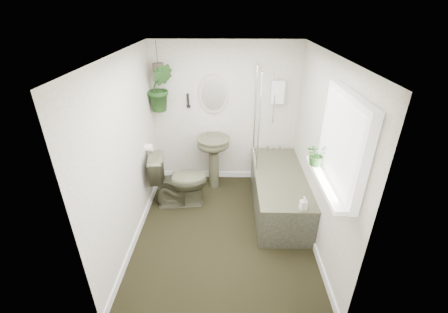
{
  "coord_description": "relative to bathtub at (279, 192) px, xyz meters",
  "views": [
    {
      "loc": [
        0.06,
        -3.18,
        2.78
      ],
      "look_at": [
        0.0,
        0.15,
        1.05
      ],
      "focal_mm": 24.0,
      "sensor_mm": 36.0,
      "label": 1
    }
  ],
  "objects": [
    {
      "name": "floor",
      "position": [
        -0.8,
        -0.5,
        -0.3
      ],
      "size": [
        2.3,
        2.8,
        0.02
      ],
      "primitive_type": "cube",
      "color": "black",
      "rests_on": "ground"
    },
    {
      "name": "ceiling",
      "position": [
        -0.8,
        -0.5,
        2.02
      ],
      "size": [
        2.3,
        2.8,
        0.02
      ],
      "primitive_type": "cube",
      "color": "white",
      "rests_on": "ground"
    },
    {
      "name": "wall_back",
      "position": [
        -0.8,
        0.91,
        0.86
      ],
      "size": [
        2.3,
        0.02,
        2.3
      ],
      "primitive_type": "cube",
      "color": "silver",
      "rests_on": "ground"
    },
    {
      "name": "wall_front",
      "position": [
        -0.8,
        -1.91,
        0.86
      ],
      "size": [
        2.3,
        0.02,
        2.3
      ],
      "primitive_type": "cube",
      "color": "silver",
      "rests_on": "ground"
    },
    {
      "name": "wall_left",
      "position": [
        -1.96,
        -0.5,
        0.86
      ],
      "size": [
        0.02,
        2.8,
        2.3
      ],
      "primitive_type": "cube",
      "color": "silver",
      "rests_on": "ground"
    },
    {
      "name": "wall_right",
      "position": [
        0.36,
        -0.5,
        0.86
      ],
      "size": [
        0.02,
        2.8,
        2.3
      ],
      "primitive_type": "cube",
      "color": "silver",
      "rests_on": "ground"
    },
    {
      "name": "skirting",
      "position": [
        -0.8,
        -0.5,
        -0.24
      ],
      "size": [
        2.3,
        2.8,
        0.1
      ],
      "primitive_type": "cube",
      "color": "white",
      "rests_on": "floor"
    },
    {
      "name": "bathtub",
      "position": [
        0.0,
        0.0,
        0.0
      ],
      "size": [
        0.72,
        1.72,
        0.58
      ],
      "primitive_type": null,
      "color": "#444430",
      "rests_on": "floor"
    },
    {
      "name": "bath_screen",
      "position": [
        -0.33,
        0.49,
        0.99
      ],
      "size": [
        0.04,
        0.72,
        1.4
      ],
      "primitive_type": null,
      "color": "silver",
      "rests_on": "bathtub"
    },
    {
      "name": "shower_box",
      "position": [
        0.0,
        0.84,
        1.26
      ],
      "size": [
        0.2,
        0.1,
        0.35
      ],
      "primitive_type": "cube",
      "color": "white",
      "rests_on": "wall_back"
    },
    {
      "name": "oval_mirror",
      "position": [
        -0.98,
        0.87,
        1.21
      ],
      "size": [
        0.46,
        0.03,
        0.62
      ],
      "primitive_type": "ellipsoid",
      "color": "#AFA491",
      "rests_on": "wall_back"
    },
    {
      "name": "wall_sconce",
      "position": [
        -1.38,
        0.86,
        1.11
      ],
      "size": [
        0.04,
        0.04,
        0.22
      ],
      "primitive_type": "cylinder",
      "color": "black",
      "rests_on": "wall_back"
    },
    {
      "name": "toilet_roll_holder",
      "position": [
        -1.9,
        0.2,
        0.61
      ],
      "size": [
        0.11,
        0.11,
        0.11
      ],
      "primitive_type": "cylinder",
      "rotation": [
        0.0,
        1.57,
        0.0
      ],
      "color": "white",
      "rests_on": "wall_left"
    },
    {
      "name": "window_recess",
      "position": [
        0.29,
        -1.2,
        1.36
      ],
      "size": [
        0.08,
        1.0,
        0.9
      ],
      "primitive_type": "cube",
      "color": "white",
      "rests_on": "wall_right"
    },
    {
      "name": "window_sill",
      "position": [
        0.22,
        -1.2,
        0.94
      ],
      "size": [
        0.18,
        1.0,
        0.04
      ],
      "primitive_type": "cube",
      "color": "white",
      "rests_on": "wall_right"
    },
    {
      "name": "window_blinds",
      "position": [
        0.24,
        -1.2,
        1.36
      ],
      "size": [
        0.01,
        0.86,
        0.76
      ],
      "primitive_type": "cube",
      "color": "white",
      "rests_on": "wall_right"
    },
    {
      "name": "toilet",
      "position": [
        -1.47,
        0.1,
        0.13
      ],
      "size": [
        0.87,
        0.56,
        0.84
      ],
      "primitive_type": "imported",
      "rotation": [
        0.0,
        0.0,
        1.69
      ],
      "color": "#444430",
      "rests_on": "floor"
    },
    {
      "name": "pedestal_sink",
      "position": [
        -0.98,
        0.6,
        0.15
      ],
      "size": [
        0.61,
        0.55,
        0.89
      ],
      "primitive_type": null,
      "rotation": [
        0.0,
        0.0,
        0.24
      ],
      "color": "#444430",
      "rests_on": "floor"
    },
    {
      "name": "sill_plant",
      "position": [
        0.17,
        -0.9,
        1.08
      ],
      "size": [
        0.28,
        0.26,
        0.25
      ],
      "primitive_type": "imported",
      "rotation": [
        0.0,
        0.0,
        0.36
      ],
      "color": "black",
      "rests_on": "window_sill"
    },
    {
      "name": "hanging_plant",
      "position": [
        -1.77,
        0.72,
        1.35
      ],
      "size": [
        0.44,
        0.38,
        0.71
      ],
      "primitive_type": "imported",
      "rotation": [
        0.0,
        0.0,
        0.18
      ],
      "color": "black",
      "rests_on": "ceiling"
    },
    {
      "name": "soap_bottle",
      "position": [
        0.15,
        -0.79,
        0.38
      ],
      "size": [
        0.09,
        0.09,
        0.17
      ],
      "primitive_type": "imported",
      "rotation": [
        0.0,
        0.0,
        0.15
      ],
      "color": "black",
      "rests_on": "bathtub"
    },
    {
      "name": "hanging_pot",
      "position": [
        -1.77,
        0.72,
        1.64
      ],
      "size": [
        0.16,
        0.16,
        0.12
      ],
      "primitive_type": "cylinder",
      "color": "#44362D",
      "rests_on": "ceiling"
    }
  ]
}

